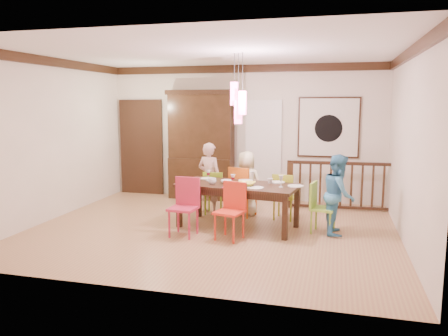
% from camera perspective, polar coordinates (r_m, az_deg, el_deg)
% --- Properties ---
extents(floor, '(6.00, 6.00, 0.00)m').
position_cam_1_polar(floor, '(7.40, -1.57, -8.00)').
color(floor, '#A57350').
rests_on(floor, ground).
extents(ceiling, '(6.00, 6.00, 0.00)m').
position_cam_1_polar(ceiling, '(7.14, -1.67, 14.93)').
color(ceiling, white).
rests_on(ceiling, wall_back).
extents(wall_back, '(6.00, 0.00, 6.00)m').
position_cam_1_polar(wall_back, '(9.54, 2.57, 4.59)').
color(wall_back, beige).
rests_on(wall_back, floor).
extents(wall_left, '(0.00, 5.00, 5.00)m').
position_cam_1_polar(wall_left, '(8.46, -21.57, 3.50)').
color(wall_left, beige).
rests_on(wall_left, floor).
extents(wall_right, '(0.00, 5.00, 5.00)m').
position_cam_1_polar(wall_right, '(6.92, 23.01, 2.43)').
color(wall_right, beige).
rests_on(wall_right, floor).
extents(crown_molding, '(6.00, 5.00, 0.16)m').
position_cam_1_polar(crown_molding, '(7.13, -1.67, 14.29)').
color(crown_molding, black).
rests_on(crown_molding, wall_back).
extents(panel_door, '(1.04, 0.07, 2.24)m').
position_cam_1_polar(panel_door, '(10.30, -10.69, 2.50)').
color(panel_door, black).
rests_on(panel_door, wall_back).
extents(white_doorway, '(0.97, 0.05, 2.22)m').
position_cam_1_polar(white_doorway, '(9.48, 4.58, 2.12)').
color(white_doorway, silver).
rests_on(white_doorway, wall_back).
extents(painting, '(1.25, 0.06, 1.25)m').
position_cam_1_polar(painting, '(9.29, 13.50, 5.18)').
color(painting, black).
rests_on(painting, wall_back).
extents(pendant_cluster, '(0.27, 0.21, 1.14)m').
position_cam_1_polar(pendant_cluster, '(7.23, 1.89, 8.54)').
color(pendant_cluster, '#FF4C8E').
rests_on(pendant_cluster, ceiling).
extents(dining_table, '(2.12, 1.20, 0.75)m').
position_cam_1_polar(dining_table, '(7.37, 1.83, -2.76)').
color(dining_table, black).
rests_on(dining_table, floor).
extents(chair_far_left, '(0.39, 0.39, 0.83)m').
position_cam_1_polar(chair_far_left, '(8.30, -1.20, -2.80)').
color(chair_far_left, '#84B21F').
rests_on(chair_far_left, floor).
extents(chair_far_mid, '(0.53, 0.53, 0.93)m').
position_cam_1_polar(chair_far_mid, '(8.15, 2.59, -2.58)').
color(chair_far_mid, '#D55B13').
rests_on(chair_far_mid, floor).
extents(chair_far_right, '(0.44, 0.44, 0.85)m').
position_cam_1_polar(chair_far_right, '(7.98, 7.97, -3.26)').
color(chair_far_right, '#94A01E').
rests_on(chair_far_right, floor).
extents(chair_near_left, '(0.44, 0.44, 0.92)m').
position_cam_1_polar(chair_near_left, '(6.94, -5.36, -4.63)').
color(chair_near_left, '#B72541').
rests_on(chair_near_left, floor).
extents(chair_near_mid, '(0.49, 0.49, 0.88)m').
position_cam_1_polar(chair_near_mid, '(6.75, 0.70, -5.17)').
color(chair_near_mid, red).
rests_on(chair_near_mid, floor).
extents(chair_end_right, '(0.44, 0.44, 0.83)m').
position_cam_1_polar(chair_end_right, '(7.26, 12.85, -4.67)').
color(chair_end_right, '#90C636').
rests_on(chair_end_right, floor).
extents(china_hutch, '(1.50, 0.46, 2.38)m').
position_cam_1_polar(china_hutch, '(9.60, -2.98, 3.06)').
color(china_hutch, black).
rests_on(china_hutch, floor).
extents(balustrade, '(2.12, 0.19, 0.96)m').
position_cam_1_polar(balustrade, '(8.91, 15.03, -2.14)').
color(balustrade, black).
rests_on(balustrade, floor).
extents(person_far_left, '(0.57, 0.45, 1.36)m').
position_cam_1_polar(person_far_left, '(8.35, -1.91, -1.30)').
color(person_far_left, beige).
rests_on(person_far_left, floor).
extents(person_far_mid, '(0.66, 0.49, 1.21)m').
position_cam_1_polar(person_far_mid, '(8.22, 2.94, -1.99)').
color(person_far_mid, beige).
rests_on(person_far_mid, floor).
extents(person_end_right, '(0.50, 0.64, 1.29)m').
position_cam_1_polar(person_end_right, '(7.25, 14.76, -3.35)').
color(person_end_right, teal).
rests_on(person_end_right, floor).
extents(serving_bowl, '(0.32, 0.32, 0.07)m').
position_cam_1_polar(serving_bowl, '(7.15, 2.95, -2.11)').
color(serving_bowl, gold).
rests_on(serving_bowl, dining_table).
extents(small_bowl, '(0.24, 0.24, 0.06)m').
position_cam_1_polar(small_bowl, '(7.39, 0.28, -1.80)').
color(small_bowl, white).
rests_on(small_bowl, dining_table).
extents(cup_left, '(0.14, 0.14, 0.10)m').
position_cam_1_polar(cup_left, '(7.30, -1.54, -1.74)').
color(cup_left, silver).
rests_on(cup_left, dining_table).
extents(cup_right, '(0.12, 0.12, 0.09)m').
position_cam_1_polar(cup_right, '(7.43, 6.05, -1.68)').
color(cup_right, silver).
rests_on(cup_right, dining_table).
extents(plate_far_left, '(0.26, 0.26, 0.01)m').
position_cam_1_polar(plate_far_left, '(7.83, -2.15, -1.38)').
color(plate_far_left, white).
rests_on(plate_far_left, dining_table).
extents(plate_far_mid, '(0.26, 0.26, 0.01)m').
position_cam_1_polar(plate_far_mid, '(7.62, 2.86, -1.66)').
color(plate_far_mid, white).
rests_on(plate_far_mid, dining_table).
extents(plate_far_right, '(0.26, 0.26, 0.01)m').
position_cam_1_polar(plate_far_right, '(7.52, 6.97, -1.84)').
color(plate_far_right, white).
rests_on(plate_far_right, dining_table).
extents(plate_near_left, '(0.26, 0.26, 0.01)m').
position_cam_1_polar(plate_near_left, '(7.28, -4.21, -2.15)').
color(plate_near_left, white).
rests_on(plate_near_left, dining_table).
extents(plate_near_mid, '(0.26, 0.26, 0.01)m').
position_cam_1_polar(plate_near_mid, '(6.99, 4.13, -2.60)').
color(plate_near_mid, white).
rests_on(plate_near_mid, dining_table).
extents(plate_end_right, '(0.26, 0.26, 0.01)m').
position_cam_1_polar(plate_end_right, '(7.22, 9.35, -2.33)').
color(plate_end_right, white).
rests_on(plate_end_right, dining_table).
extents(wine_glass_a, '(0.08, 0.08, 0.19)m').
position_cam_1_polar(wine_glass_a, '(7.62, -2.06, -0.98)').
color(wine_glass_a, '#590C19').
rests_on(wine_glass_a, dining_table).
extents(wine_glass_b, '(0.08, 0.08, 0.19)m').
position_cam_1_polar(wine_glass_b, '(7.48, 3.72, -1.18)').
color(wine_glass_b, silver).
rests_on(wine_glass_b, dining_table).
extents(wine_glass_c, '(0.08, 0.08, 0.19)m').
position_cam_1_polar(wine_glass_c, '(7.16, 1.18, -1.61)').
color(wine_glass_c, '#590C19').
rests_on(wine_glass_c, dining_table).
extents(wine_glass_d, '(0.08, 0.08, 0.19)m').
position_cam_1_polar(wine_glass_d, '(7.11, 7.46, -1.74)').
color(wine_glass_d, silver).
rests_on(wine_glass_d, dining_table).
extents(napkin, '(0.18, 0.14, 0.01)m').
position_cam_1_polar(napkin, '(7.02, 0.58, -2.53)').
color(napkin, '#D83359').
rests_on(napkin, dining_table).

